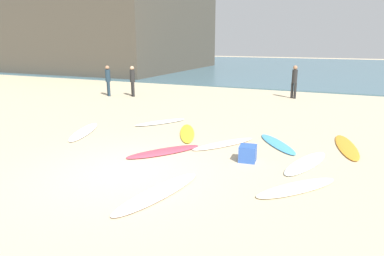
{
  "coord_description": "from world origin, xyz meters",
  "views": [
    {
      "loc": [
        4.58,
        -6.42,
        3.1
      ],
      "look_at": [
        0.22,
        3.43,
        0.3
      ],
      "focal_mm": 31.71,
      "sensor_mm": 36.0,
      "label": 1
    }
  ],
  "objects_px": {
    "surfboard_0": "(158,192)",
    "beach_cooler": "(248,153)",
    "surfboard_3": "(277,144)",
    "surfboard_4": "(164,151)",
    "surfboard_6": "(347,147)",
    "surfboard_7": "(187,133)",
    "surfboard_2": "(297,188)",
    "surfboard_1": "(161,122)",
    "beachgoer_near": "(294,80)",
    "surfboard_5": "(84,132)",
    "surfboard_9": "(306,163)",
    "surfboard_8": "(224,144)",
    "beachgoer_mid": "(132,80)",
    "beachgoer_far": "(108,79)"
  },
  "relations": [
    {
      "from": "beachgoer_mid",
      "to": "surfboard_6",
      "type": "bearing_deg",
      "value": 16.29
    },
    {
      "from": "beachgoer_near",
      "to": "beach_cooler",
      "type": "height_order",
      "value": "beachgoer_near"
    },
    {
      "from": "surfboard_0",
      "to": "surfboard_3",
      "type": "xyz_separation_m",
      "value": [
        1.64,
        4.46,
        -0.0
      ]
    },
    {
      "from": "surfboard_0",
      "to": "beachgoer_far",
      "type": "distance_m",
      "value": 13.43
    },
    {
      "from": "surfboard_2",
      "to": "beach_cooler",
      "type": "bearing_deg",
      "value": 177.65
    },
    {
      "from": "surfboard_1",
      "to": "surfboard_2",
      "type": "height_order",
      "value": "surfboard_1"
    },
    {
      "from": "surfboard_1",
      "to": "surfboard_5",
      "type": "xyz_separation_m",
      "value": [
        -1.76,
        -2.28,
        -0.0
      ]
    },
    {
      "from": "surfboard_2",
      "to": "beach_cooler",
      "type": "height_order",
      "value": "beach_cooler"
    },
    {
      "from": "surfboard_9",
      "to": "beachgoer_mid",
      "type": "bearing_deg",
      "value": 161.03
    },
    {
      "from": "surfboard_2",
      "to": "surfboard_8",
      "type": "distance_m",
      "value": 3.42
    },
    {
      "from": "surfboard_0",
      "to": "surfboard_4",
      "type": "bearing_deg",
      "value": 128.01
    },
    {
      "from": "surfboard_0",
      "to": "surfboard_4",
      "type": "height_order",
      "value": "surfboard_0"
    },
    {
      "from": "surfboard_6",
      "to": "beachgoer_mid",
      "type": "distance_m",
      "value": 12.4
    },
    {
      "from": "surfboard_2",
      "to": "surfboard_8",
      "type": "xyz_separation_m",
      "value": [
        -2.46,
        2.38,
        -0.0
      ]
    },
    {
      "from": "surfboard_8",
      "to": "beachgoer_far",
      "type": "height_order",
      "value": "beachgoer_far"
    },
    {
      "from": "surfboard_3",
      "to": "surfboard_5",
      "type": "relative_size",
      "value": 0.88
    },
    {
      "from": "surfboard_1",
      "to": "surfboard_6",
      "type": "bearing_deg",
      "value": 30.29
    },
    {
      "from": "beachgoer_near",
      "to": "beach_cooler",
      "type": "distance_m",
      "value": 10.82
    },
    {
      "from": "surfboard_0",
      "to": "beachgoer_near",
      "type": "height_order",
      "value": "beachgoer_near"
    },
    {
      "from": "surfboard_5",
      "to": "surfboard_3",
      "type": "bearing_deg",
      "value": -10.68
    },
    {
      "from": "surfboard_3",
      "to": "surfboard_4",
      "type": "bearing_deg",
      "value": -179.01
    },
    {
      "from": "beachgoer_far",
      "to": "beach_cooler",
      "type": "relative_size",
      "value": 3.85
    },
    {
      "from": "surfboard_0",
      "to": "beach_cooler",
      "type": "relative_size",
      "value": 5.67
    },
    {
      "from": "surfboard_5",
      "to": "surfboard_7",
      "type": "distance_m",
      "value": 3.58
    },
    {
      "from": "surfboard_4",
      "to": "surfboard_7",
      "type": "xyz_separation_m",
      "value": [
        -0.22,
        2.06,
        0.0
      ]
    },
    {
      "from": "surfboard_2",
      "to": "beachgoer_far",
      "type": "relative_size",
      "value": 1.25
    },
    {
      "from": "surfboard_0",
      "to": "surfboard_6",
      "type": "height_order",
      "value": "surfboard_0"
    },
    {
      "from": "surfboard_4",
      "to": "beachgoer_near",
      "type": "bearing_deg",
      "value": -64.63
    },
    {
      "from": "surfboard_4",
      "to": "surfboard_6",
      "type": "height_order",
      "value": "surfboard_4"
    },
    {
      "from": "surfboard_8",
      "to": "surfboard_5",
      "type": "bearing_deg",
      "value": -139.67
    },
    {
      "from": "surfboard_9",
      "to": "surfboard_6",
      "type": "bearing_deg",
      "value": 80.97
    },
    {
      "from": "surfboard_2",
      "to": "surfboard_0",
      "type": "bearing_deg",
      "value": -111.92
    },
    {
      "from": "beachgoer_near",
      "to": "surfboard_7",
      "type": "bearing_deg",
      "value": -75.02
    },
    {
      "from": "surfboard_0",
      "to": "surfboard_7",
      "type": "bearing_deg",
      "value": 119.4
    },
    {
      "from": "surfboard_6",
      "to": "surfboard_7",
      "type": "relative_size",
      "value": 1.09
    },
    {
      "from": "surfboard_0",
      "to": "surfboard_6",
      "type": "xyz_separation_m",
      "value": [
        3.57,
        5.01,
        -0.01
      ]
    },
    {
      "from": "surfboard_1",
      "to": "beach_cooler",
      "type": "height_order",
      "value": "beach_cooler"
    },
    {
      "from": "surfboard_0",
      "to": "surfboard_5",
      "type": "distance_m",
      "value": 5.7
    },
    {
      "from": "surfboard_0",
      "to": "beachgoer_far",
      "type": "relative_size",
      "value": 1.47
    },
    {
      "from": "beach_cooler",
      "to": "surfboard_3",
      "type": "bearing_deg",
      "value": 75.35
    },
    {
      "from": "surfboard_3",
      "to": "surfboard_7",
      "type": "xyz_separation_m",
      "value": [
        -3.03,
        0.01,
        0.0
      ]
    },
    {
      "from": "surfboard_5",
      "to": "beachgoer_near",
      "type": "relative_size",
      "value": 1.37
    },
    {
      "from": "surfboard_9",
      "to": "beach_cooler",
      "type": "height_order",
      "value": "beach_cooler"
    },
    {
      "from": "surfboard_6",
      "to": "surfboard_5",
      "type": "bearing_deg",
      "value": -177.02
    },
    {
      "from": "surfboard_1",
      "to": "beach_cooler",
      "type": "bearing_deg",
      "value": 0.51
    },
    {
      "from": "surfboard_3",
      "to": "beachgoer_near",
      "type": "height_order",
      "value": "beachgoer_near"
    },
    {
      "from": "surfboard_4",
      "to": "surfboard_6",
      "type": "relative_size",
      "value": 0.87
    },
    {
      "from": "surfboard_5",
      "to": "surfboard_7",
      "type": "height_order",
      "value": "same"
    },
    {
      "from": "beachgoer_far",
      "to": "surfboard_8",
      "type": "bearing_deg",
      "value": -174.46
    },
    {
      "from": "surfboard_2",
      "to": "beachgoer_near",
      "type": "distance_m",
      "value": 12.21
    }
  ]
}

